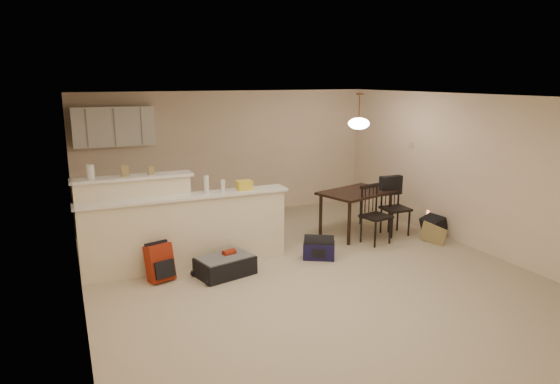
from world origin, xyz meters
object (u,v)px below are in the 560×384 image
pendant_lamp (359,123)px  suitcase (225,266)px  navy_duffel (319,251)px  black_daypack (434,226)px  dining_chair_far (396,207)px  red_backpack (160,263)px  dining_chair_near (376,215)px  dining_table (356,196)px

pendant_lamp → suitcase: size_ratio=0.80×
suitcase → navy_duffel: (1.53, 0.04, -0.00)m
navy_duffel → black_daypack: bearing=34.8°
dining_chair_far → navy_duffel: 1.94m
suitcase → black_daypack: black_daypack is taller
red_backpack → navy_duffel: 2.42m
dining_chair_near → navy_duffel: 1.32m
suitcase → black_daypack: bearing=-10.5°
dining_table → dining_chair_far: dining_chair_far is taller
pendant_lamp → navy_duffel: bearing=-144.4°
dining_chair_near → red_backpack: (-3.65, -0.15, -0.24)m
dining_table → suitcase: 2.93m
dining_chair_far → red_backpack: size_ratio=1.98×
dining_chair_near → dining_chair_far: 0.64m
dining_table → suitcase: dining_table is taller
dining_chair_near → dining_table: bearing=82.7°
suitcase → red_backpack: (-0.88, 0.18, 0.13)m
navy_duffel → black_daypack: 2.43m
dining_chair_near → black_daypack: size_ratio=2.56×
suitcase → navy_duffel: size_ratio=1.62×
pendant_lamp → navy_duffel: size_ratio=1.29×
suitcase → red_backpack: red_backpack is taller
dining_table → pendant_lamp: size_ratio=2.34×
red_backpack → navy_duffel: bearing=-20.1°
pendant_lamp → dining_table: bearing=90.0°
dining_chair_far → red_backpack: (-4.24, -0.41, -0.25)m
pendant_lamp → black_daypack: size_ratio=1.60×
pendant_lamp → dining_chair_near: bearing=-86.1°
pendant_lamp → suitcase: (-2.73, -0.90, -1.86)m
suitcase → black_daypack: (3.95, 0.25, 0.04)m
dining_chair_far → red_backpack: bearing=-173.3°
dining_table → black_daypack: size_ratio=3.75×
dining_table → black_daypack: bearing=-44.6°
dining_chair_near → navy_duffel: bearing=-178.3°
navy_duffel → red_backpack: bearing=-153.3°
dining_table → dining_chair_near: bearing=-102.7°
pendant_lamp → dining_chair_far: bearing=-26.3°
pendant_lamp → red_backpack: 4.07m
dining_chair_near → black_daypack: (1.19, -0.08, -0.32)m
dining_chair_near → dining_chair_far: (0.59, 0.26, 0.01)m
dining_chair_far → black_daypack: (0.60, -0.34, -0.34)m
red_backpack → black_daypack: (4.83, 0.07, -0.09)m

